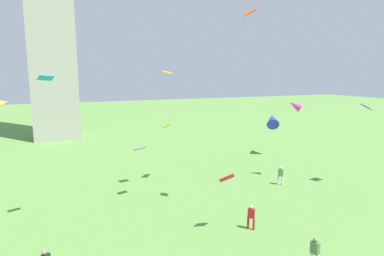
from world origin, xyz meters
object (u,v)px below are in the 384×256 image
(kite_flying_2, at_px, (167,126))
(person_3, at_px, (315,251))
(kite_flying_4, at_px, (272,120))
(kite_flying_8, at_px, (366,107))
(kite_flying_0, at_px, (227,178))
(kite_flying_7, at_px, (295,105))
(person_1, at_px, (251,216))
(kite_flying_5, at_px, (46,78))
(person_0, at_px, (281,174))
(kite_flying_1, at_px, (140,149))
(kite_flying_3, at_px, (250,12))
(kite_flying_6, at_px, (0,103))
(kite_flying_9, at_px, (167,72))

(kite_flying_2, bearing_deg, person_3, -138.26)
(kite_flying_4, bearing_deg, kite_flying_8, 121.42)
(kite_flying_0, xyz_separation_m, kite_flying_7, (10.97, 6.75, 3.56))
(kite_flying_0, distance_m, kite_flying_4, 21.90)
(kite_flying_0, bearing_deg, kite_flying_7, 54.56)
(person_1, bearing_deg, kite_flying_5, -160.38)
(person_3, bearing_deg, kite_flying_7, 132.04)
(person_0, xyz_separation_m, kite_flying_8, (6.23, -3.19, 6.20))
(person_1, xyz_separation_m, kite_flying_5, (-11.56, 5.42, 8.78))
(person_1, height_order, kite_flying_4, kite_flying_4)
(person_0, relative_size, person_3, 1.01)
(person_0, distance_m, kite_flying_1, 12.97)
(person_3, bearing_deg, person_0, 136.96)
(kite_flying_5, xyz_separation_m, kite_flying_8, (25.10, -2.38, -2.55))
(kite_flying_3, xyz_separation_m, kite_flying_7, (8.42, 4.94, -6.82))
(person_0, bearing_deg, person_1, -103.32)
(person_1, distance_m, kite_flying_6, 22.56)
(kite_flying_1, bearing_deg, person_3, -80.20)
(kite_flying_1, distance_m, kite_flying_4, 20.32)
(person_0, bearing_deg, kite_flying_3, -111.39)
(kite_flying_3, height_order, kite_flying_8, kite_flying_3)
(kite_flying_0, distance_m, kite_flying_6, 20.56)
(kite_flying_5, xyz_separation_m, kite_flying_9, (8.96, 3.26, 0.38))
(person_1, relative_size, person_3, 0.98)
(kite_flying_3, xyz_separation_m, kite_flying_5, (-12.47, 3.25, -4.23))
(person_0, bearing_deg, kite_flying_7, 59.81)
(kite_flying_1, xyz_separation_m, kite_flying_9, (2.51, 0.46, 6.01))
(kite_flying_5, distance_m, kite_flying_8, 25.34)
(kite_flying_0, xyz_separation_m, kite_flying_9, (-0.95, 8.32, 6.53))
(person_3, bearing_deg, kite_flying_1, -168.40)
(kite_flying_3, xyz_separation_m, kite_flying_4, (12.76, 13.82, -9.54))
(person_1, distance_m, kite_flying_1, 10.18)
(person_3, xyz_separation_m, kite_flying_9, (-3.22, 13.57, 9.14))
(kite_flying_5, relative_size, kite_flying_6, 0.85)
(kite_flying_8, bearing_deg, kite_flying_2, -45.25)
(kite_flying_8, bearing_deg, kite_flying_7, -60.49)
(kite_flying_0, height_order, kite_flying_9, kite_flying_9)
(kite_flying_5, bearing_deg, kite_flying_8, 152.12)
(kite_flying_2, height_order, kite_flying_3, kite_flying_3)
(kite_flying_0, xyz_separation_m, kite_flying_2, (-0.03, 11.02, 1.70))
(kite_flying_1, bearing_deg, kite_flying_0, -80.02)
(kite_flying_5, distance_m, kite_flying_9, 9.54)
(person_1, xyz_separation_m, kite_flying_8, (13.54, 3.04, 6.23))
(kite_flying_9, bearing_deg, kite_flying_3, 105.95)
(kite_flying_4, distance_m, kite_flying_9, 18.72)
(kite_flying_8, relative_size, kite_flying_9, 1.10)
(kite_flying_9, bearing_deg, kite_flying_7, 160.10)
(kite_flying_2, bearing_deg, kite_flying_3, -130.61)
(person_0, xyz_separation_m, person_3, (-6.70, -11.13, -0.01))
(kite_flying_2, distance_m, kite_flying_4, 16.04)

